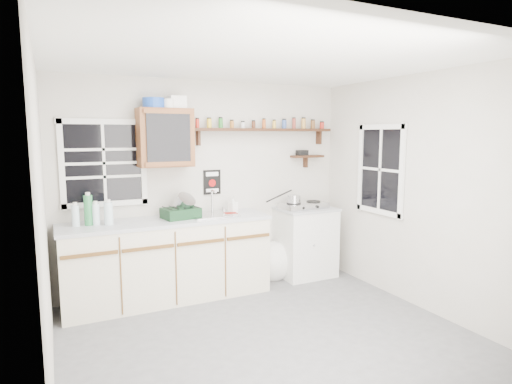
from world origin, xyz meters
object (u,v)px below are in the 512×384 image
at_px(spice_shelf, 265,129).
at_px(hotplate, 304,205).
at_px(right_cabinet, 305,242).
at_px(dish_rack, 182,210).
at_px(main_cabinet, 169,259).
at_px(upper_cabinet, 165,138).

xyz_separation_m(spice_shelf, hotplate, (0.46, -0.21, -0.98)).
height_order(right_cabinet, spice_shelf, spice_shelf).
height_order(spice_shelf, dish_rack, spice_shelf).
xyz_separation_m(right_cabinet, spice_shelf, (-0.51, 0.19, 1.48)).
xyz_separation_m(main_cabinet, dish_rack, (0.17, 0.01, 0.55)).
distance_m(main_cabinet, dish_rack, 0.58).
bearing_deg(main_cabinet, upper_cabinet, 76.32).
bearing_deg(main_cabinet, dish_rack, 4.99).
height_order(right_cabinet, upper_cabinet, upper_cabinet).
xyz_separation_m(upper_cabinet, dish_rack, (0.13, -0.13, -0.81)).
relative_size(spice_shelf, dish_rack, 4.40).
distance_m(main_cabinet, spice_shelf, 1.99).
bearing_deg(spice_shelf, hotplate, -24.14).
relative_size(right_cabinet, hotplate, 1.47).
bearing_deg(spice_shelf, main_cabinet, -170.85).
bearing_deg(right_cabinet, dish_rack, -179.64).
height_order(upper_cabinet, hotplate, upper_cabinet).
bearing_deg(right_cabinet, spice_shelf, 159.90).
bearing_deg(main_cabinet, spice_shelf, 9.15).
height_order(upper_cabinet, dish_rack, upper_cabinet).
xyz_separation_m(upper_cabinet, hotplate, (1.75, -0.14, -0.88)).
bearing_deg(spice_shelf, dish_rack, -170.25).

